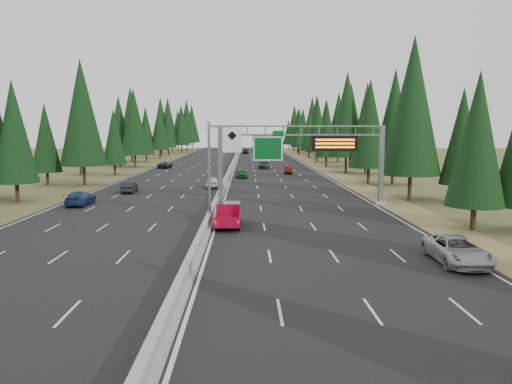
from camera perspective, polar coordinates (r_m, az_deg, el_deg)
The scene contains 20 objects.
ground at distance 15.94m, azimuth -12.30°, elevation -20.54°, with size 400.00×400.00×0.00m, color #4B5025.
road at distance 94.18m, azimuth -2.85°, elevation 2.53°, with size 32.00×260.00×0.08m, color black.
shoulder_right at distance 95.30m, azimuth 7.92°, elevation 2.52°, with size 3.60×260.00×0.06m, color olive.
shoulder_left at distance 96.39m, azimuth -13.50°, elevation 2.44°, with size 3.60×260.00×0.06m, color #4B5025.
median_barrier at distance 94.15m, azimuth -2.86°, elevation 2.76°, with size 0.70×260.00×0.85m.
sign_gantry at distance 49.14m, azimuth 5.95°, elevation 4.54°, with size 16.75×0.98×7.80m.
hov_sign_pole at distance 38.97m, azimuth -4.52°, elevation 3.13°, with size 2.80×0.50×8.00m.
tree_row_right at distance 93.76m, azimuth 10.87°, elevation 7.97°, with size 11.80×239.96×18.82m.
tree_row_left at distance 106.34m, azimuth -14.82°, elevation 7.71°, with size 12.16×240.04×18.81m.
silver_minivan at distance 29.75m, azimuth 22.00°, elevation -6.17°, with size 2.44×5.30×1.47m, color #ABACB0.
red_pickup at distance 38.49m, azimuth -3.18°, elevation -2.43°, with size 1.89×5.30×1.73m.
car_ahead_green at distance 77.57m, azimuth -1.66°, elevation 2.13°, with size 1.63×4.06×1.38m, color #13531D.
car_ahead_dkred at distance 85.57m, azimuth 3.74°, elevation 2.54°, with size 1.35×3.88×1.28m, color #4E100B.
car_ahead_dkgrey at distance 97.21m, azimuth 0.94°, elevation 3.14°, with size 2.06×5.06×1.47m, color black.
car_ahead_white at distance 128.41m, azimuth 0.52°, elevation 4.04°, with size 2.25×4.88×1.36m, color silver.
car_ahead_far at distance 162.10m, azimuth -1.21°, elevation 4.70°, with size 1.91×4.76×1.62m, color black.
car_onc_near at distance 60.85m, azimuth -14.25°, elevation 0.53°, with size 1.35×3.87×1.28m, color black.
car_onc_blue at distance 51.95m, azimuth -19.46°, elevation -0.67°, with size 1.95×4.79×1.39m, color navy.
car_onc_white at distance 64.57m, azimuth -5.00°, elevation 1.14°, with size 1.65×4.11×1.40m, color silver.
car_onc_far at distance 100.06m, azimuth -10.33°, elevation 3.09°, with size 2.17×4.70×1.31m, color black.
Camera 1 is at (2.92, -13.85, 7.32)m, focal length 35.00 mm.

